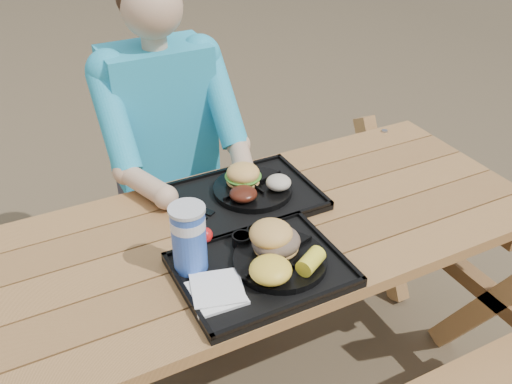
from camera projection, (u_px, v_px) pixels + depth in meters
name	position (u px, v px, depth m)	size (l,w,h in m)	color
picnic_table	(256.00, 316.00, 1.94)	(1.80, 1.49, 0.75)	#999999
tray_near	(261.00, 271.00, 1.56)	(0.45, 0.35, 0.02)	black
tray_far	(246.00, 198.00, 1.86)	(0.45, 0.35, 0.02)	black
plate_near	(280.00, 260.00, 1.56)	(0.26, 0.26, 0.02)	black
plate_far	(253.00, 189.00, 1.86)	(0.26, 0.26, 0.02)	black
napkin_stack	(215.00, 293.00, 1.46)	(0.14, 0.14, 0.02)	white
soda_cup	(189.00, 240.00, 1.50)	(0.09, 0.09, 0.19)	#1744B3
condiment_bbq	(242.00, 240.00, 1.63)	(0.06, 0.06, 0.03)	black
condiment_mustard	(255.00, 232.00, 1.66)	(0.05, 0.05, 0.03)	yellow
sandwich	(276.00, 230.00, 1.55)	(0.13, 0.13, 0.13)	#E4A550
mac_cheese	(271.00, 270.00, 1.47)	(0.11, 0.11, 0.06)	yellow
corn_cob	(311.00, 261.00, 1.51)	(0.08, 0.08, 0.05)	yellow
cutlery_far	(194.00, 207.00, 1.79)	(0.03, 0.14, 0.01)	black
burger	(243.00, 169.00, 1.85)	(0.11, 0.11, 0.10)	#E7A751
baked_beans	(243.00, 194.00, 1.79)	(0.09, 0.09, 0.04)	#48190E
potato_salad	(278.00, 182.00, 1.84)	(0.08, 0.08, 0.05)	beige
diner	(167.00, 168.00, 2.25)	(0.48, 0.84, 1.28)	teal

